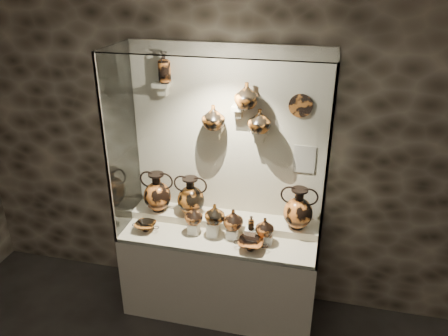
# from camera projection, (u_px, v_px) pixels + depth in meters

# --- Properties ---
(wall_back) EXTENTS (5.00, 0.02, 3.20)m
(wall_back) POSITION_uv_depth(u_px,v_px,m) (228.00, 138.00, 3.76)
(wall_back) COLOR black
(wall_back) RESTS_ON ground
(plinth) EXTENTS (1.70, 0.60, 0.80)m
(plinth) POSITION_uv_depth(u_px,v_px,m) (220.00, 273.00, 3.98)
(plinth) COLOR #BEB499
(plinth) RESTS_ON floor
(front_tier) EXTENTS (1.68, 0.58, 0.03)m
(front_tier) POSITION_uv_depth(u_px,v_px,m) (220.00, 234.00, 3.81)
(front_tier) COLOR beige
(front_tier) RESTS_ON plinth
(rear_tier) EXTENTS (1.70, 0.25, 0.10)m
(rear_tier) POSITION_uv_depth(u_px,v_px,m) (224.00, 221.00, 3.95)
(rear_tier) COLOR beige
(rear_tier) RESTS_ON plinth
(back_panel) EXTENTS (1.70, 0.03, 1.60)m
(back_panel) POSITION_uv_depth(u_px,v_px,m) (228.00, 138.00, 3.76)
(back_panel) COLOR #BEB499
(back_panel) RESTS_ON plinth
(glass_front) EXTENTS (1.70, 0.01, 1.60)m
(glass_front) POSITION_uv_depth(u_px,v_px,m) (210.00, 167.00, 3.22)
(glass_front) COLOR white
(glass_front) RESTS_ON plinth
(glass_left) EXTENTS (0.01, 0.60, 1.60)m
(glass_left) POSITION_uv_depth(u_px,v_px,m) (122.00, 143.00, 3.66)
(glass_left) COLOR white
(glass_left) RESTS_ON plinth
(glass_right) EXTENTS (0.01, 0.60, 1.60)m
(glass_right) POSITION_uv_depth(u_px,v_px,m) (328.00, 162.00, 3.30)
(glass_right) COLOR white
(glass_right) RESTS_ON plinth
(glass_top) EXTENTS (1.70, 0.60, 0.01)m
(glass_top) POSITION_uv_depth(u_px,v_px,m) (219.00, 50.00, 3.14)
(glass_top) COLOR white
(glass_top) RESTS_ON back_panel
(frame_post_left) EXTENTS (0.02, 0.02, 1.60)m
(frame_post_left) POSITION_uv_depth(u_px,v_px,m) (106.00, 156.00, 3.40)
(frame_post_left) COLOR gray
(frame_post_left) RESTS_ON plinth
(frame_post_right) EXTENTS (0.02, 0.02, 1.60)m
(frame_post_right) POSITION_uv_depth(u_px,v_px,m) (326.00, 178.00, 3.05)
(frame_post_right) COLOR gray
(frame_post_right) RESTS_ON plinth
(pedestal_a) EXTENTS (0.09, 0.09, 0.10)m
(pedestal_a) POSITION_uv_depth(u_px,v_px,m) (194.00, 228.00, 3.79)
(pedestal_a) COLOR silver
(pedestal_a) RESTS_ON front_tier
(pedestal_b) EXTENTS (0.09, 0.09, 0.13)m
(pedestal_b) POSITION_uv_depth(u_px,v_px,m) (213.00, 229.00, 3.74)
(pedestal_b) COLOR silver
(pedestal_b) RESTS_ON front_tier
(pedestal_c) EXTENTS (0.09, 0.09, 0.09)m
(pedestal_c) POSITION_uv_depth(u_px,v_px,m) (232.00, 233.00, 3.72)
(pedestal_c) COLOR silver
(pedestal_c) RESTS_ON front_tier
(pedestal_d) EXTENTS (0.09, 0.09, 0.12)m
(pedestal_d) POSITION_uv_depth(u_px,v_px,m) (251.00, 234.00, 3.68)
(pedestal_d) COLOR silver
(pedestal_d) RESTS_ON front_tier
(pedestal_e) EXTENTS (0.09, 0.09, 0.08)m
(pedestal_e) POSITION_uv_depth(u_px,v_px,m) (267.00, 239.00, 3.65)
(pedestal_e) COLOR silver
(pedestal_e) RESTS_ON front_tier
(bracket_ul) EXTENTS (0.14, 0.12, 0.04)m
(bracket_ul) POSITION_uv_depth(u_px,v_px,m) (162.00, 85.00, 3.62)
(bracket_ul) COLOR #BEB499
(bracket_ul) RESTS_ON back_panel
(bracket_ca) EXTENTS (0.14, 0.12, 0.04)m
(bracket_ca) POSITION_uv_depth(u_px,v_px,m) (215.00, 129.00, 3.67)
(bracket_ca) COLOR #BEB499
(bracket_ca) RESTS_ON back_panel
(bracket_cb) EXTENTS (0.10, 0.12, 0.04)m
(bracket_cb) POSITION_uv_depth(u_px,v_px,m) (238.00, 108.00, 3.54)
(bracket_cb) COLOR #BEB499
(bracket_cb) RESTS_ON back_panel
(bracket_cc) EXTENTS (0.14, 0.12, 0.04)m
(bracket_cc) POSITION_uv_depth(u_px,v_px,m) (259.00, 132.00, 3.59)
(bracket_cc) COLOR #BEB499
(bracket_cc) RESTS_ON back_panel
(amphora_left) EXTENTS (0.39, 0.39, 0.38)m
(amphora_left) POSITION_uv_depth(u_px,v_px,m) (157.00, 192.00, 3.95)
(amphora_left) COLOR #C76726
(amphora_left) RESTS_ON rear_tier
(amphora_mid) EXTENTS (0.31, 0.31, 0.37)m
(amphora_mid) POSITION_uv_depth(u_px,v_px,m) (191.00, 196.00, 3.89)
(amphora_mid) COLOR #A65A1D
(amphora_mid) RESTS_ON rear_tier
(amphora_right) EXTENTS (0.35, 0.35, 0.38)m
(amphora_right) POSITION_uv_depth(u_px,v_px,m) (298.00, 208.00, 3.68)
(amphora_right) COLOR #C76726
(amphora_right) RESTS_ON rear_tier
(jug_a) EXTENTS (0.18, 0.18, 0.17)m
(jug_a) POSITION_uv_depth(u_px,v_px,m) (194.00, 215.00, 3.73)
(jug_a) COLOR #C76726
(jug_a) RESTS_ON pedestal_a
(jug_b) EXTENTS (0.17, 0.17, 0.18)m
(jug_b) POSITION_uv_depth(u_px,v_px,m) (215.00, 214.00, 3.67)
(jug_b) COLOR #A65A1D
(jug_b) RESTS_ON pedestal_b
(jug_c) EXTENTS (0.22, 0.22, 0.18)m
(jug_c) POSITION_uv_depth(u_px,v_px,m) (233.00, 219.00, 3.67)
(jug_c) COLOR #C76726
(jug_c) RESTS_ON pedestal_c
(jug_e) EXTENTS (0.20, 0.20, 0.16)m
(jug_e) POSITION_uv_depth(u_px,v_px,m) (265.00, 227.00, 3.60)
(jug_e) COLOR #C76726
(jug_e) RESTS_ON pedestal_e
(lekythos_small) EXTENTS (0.08, 0.08, 0.14)m
(lekythos_small) POSITION_uv_depth(u_px,v_px,m) (251.00, 222.00, 3.61)
(lekythos_small) COLOR #A65A1D
(lekythos_small) RESTS_ON pedestal_d
(kylix_left) EXTENTS (0.29, 0.27, 0.09)m
(kylix_left) POSITION_uv_depth(u_px,v_px,m) (146.00, 226.00, 3.82)
(kylix_left) COLOR #A65A1D
(kylix_left) RESTS_ON front_tier
(kylix_right) EXTENTS (0.32, 0.30, 0.11)m
(kylix_right) POSITION_uv_depth(u_px,v_px,m) (251.00, 244.00, 3.56)
(kylix_right) COLOR #C76726
(kylix_right) RESTS_ON front_tier
(lekythos_tall) EXTENTS (0.12, 0.12, 0.28)m
(lekythos_tall) POSITION_uv_depth(u_px,v_px,m) (164.00, 66.00, 3.54)
(lekythos_tall) COLOR #C76726
(lekythos_tall) RESTS_ON bracket_ul
(ovoid_vase_a) EXTENTS (0.22, 0.22, 0.20)m
(ovoid_vase_a) POSITION_uv_depth(u_px,v_px,m) (213.00, 117.00, 3.58)
(ovoid_vase_a) COLOR #A65A1D
(ovoid_vase_a) RESTS_ON bracket_ca
(ovoid_vase_b) EXTENTS (0.22, 0.22, 0.21)m
(ovoid_vase_b) POSITION_uv_depth(u_px,v_px,m) (247.00, 95.00, 3.44)
(ovoid_vase_b) COLOR #A65A1D
(ovoid_vase_b) RESTS_ON bracket_cb
(ovoid_vase_c) EXTENTS (0.23, 0.23, 0.20)m
(ovoid_vase_c) POSITION_uv_depth(u_px,v_px,m) (260.00, 121.00, 3.50)
(ovoid_vase_c) COLOR #A65A1D
(ovoid_vase_c) RESTS_ON bracket_cc
(wall_plate) EXTENTS (0.19, 0.02, 0.19)m
(wall_plate) POSITION_uv_depth(u_px,v_px,m) (301.00, 106.00, 3.47)
(wall_plate) COLOR #9F551F
(wall_plate) RESTS_ON back_panel
(info_placard) EXTENTS (0.18, 0.01, 0.24)m
(info_placard) POSITION_uv_depth(u_px,v_px,m) (304.00, 159.00, 3.65)
(info_placard) COLOR beige
(info_placard) RESTS_ON back_panel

